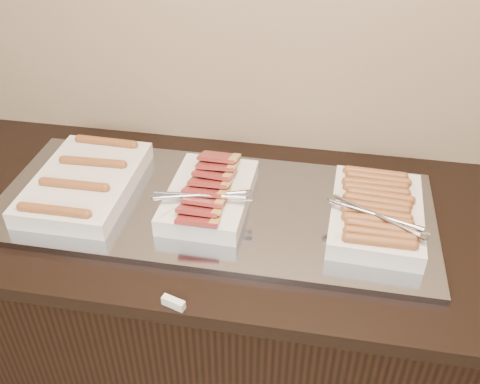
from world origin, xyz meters
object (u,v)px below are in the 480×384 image
dish_left (85,182)px  warming_tray (213,206)px  counter (220,317)px  dish_right (376,212)px  dish_center (209,194)px

dish_left → warming_tray: bearing=-0.1°
counter → dish_left: 0.62m
counter → dish_left: bearing=180.0°
dish_left → dish_right: bearing=-0.4°
warming_tray → dish_right: 0.44m
dish_left → dish_right: 0.81m
dish_left → dish_center: 0.36m
warming_tray → dish_left: bearing=180.0°
dish_center → dish_right: size_ratio=0.97×
warming_tray → dish_center: (-0.01, -0.00, 0.04)m
dish_left → dish_center: (0.36, -0.00, 0.01)m
counter → warming_tray: bearing=180.0°
counter → dish_right: (0.43, -0.00, 0.50)m
warming_tray → dish_center: dish_center is taller
counter → dish_right: dish_right is taller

